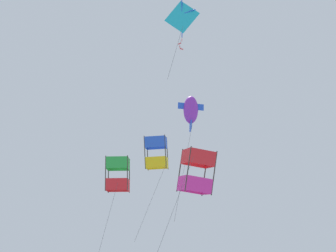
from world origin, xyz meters
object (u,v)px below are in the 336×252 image
kite_fish_low_drifter (191,110)px  kite_diamond_far_centre (182,17)px  kite_box_highest (118,174)px  kite_box_mid_left (197,172)px  kite_box_near_left (156,153)px

kite_fish_low_drifter → kite_diamond_far_centre: kite_fish_low_drifter is taller
kite_fish_low_drifter → kite_diamond_far_centre: 8.74m
kite_box_highest → kite_diamond_far_centre: (-5.94, 6.53, 5.14)m
kite_fish_low_drifter → kite_box_mid_left: kite_fish_low_drifter is taller
kite_box_mid_left → kite_box_near_left: (3.63, -4.22, 4.69)m
kite_box_highest → kite_fish_low_drifter: bearing=10.5°
kite_box_mid_left → kite_box_near_left: bearing=95.9°
kite_fish_low_drifter → kite_box_near_left: bearing=160.8°
kite_diamond_far_centre → kite_box_highest: bearing=115.5°
kite_fish_low_drifter → kite_box_highest: kite_fish_low_drifter is taller
kite_box_highest → kite_diamond_far_centre: 10.21m
kite_box_highest → kite_box_near_left: size_ratio=0.87×
kite_box_near_left → kite_box_highest: bearing=-145.6°
kite_box_highest → kite_diamond_far_centre: kite_diamond_far_centre is taller
kite_diamond_far_centre → kite_box_near_left: bearing=99.3°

